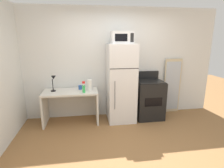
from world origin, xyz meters
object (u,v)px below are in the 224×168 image
desk (71,100)px  microwave (122,38)px  coffee_mug (80,87)px  spray_bottle (84,88)px  paper_towel_roll (90,85)px  leaning_mirror (172,86)px  oven_range (149,99)px  desk_lamp (53,81)px  refrigerator (121,83)px

desk → microwave: (1.15, -0.04, 1.38)m
coffee_mug → spray_bottle: bearing=-72.7°
paper_towel_roll → microwave: microwave is taller
microwave → desk: bearing=178.2°
leaning_mirror → paper_towel_roll: bearing=-173.3°
desk → coffee_mug: size_ratio=12.68×
paper_towel_roll → oven_range: 1.47m
spray_bottle → microwave: (0.85, 0.13, 1.06)m
desk_lamp → paper_towel_roll: size_ratio=1.47×
desk_lamp → leaning_mirror: size_ratio=0.25×
desk → leaning_mirror: leaning_mirror is taller
coffee_mug → desk: bearing=-154.3°
leaning_mirror → spray_bottle: bearing=-169.4°
paper_towel_roll → oven_range: size_ratio=0.22×
paper_towel_roll → coffee_mug: (-0.22, 0.09, -0.07)m
spray_bottle → desk_lamp: bearing=164.1°
microwave → oven_range: bearing=3.2°
desk → leaning_mirror: (2.55, 0.26, 0.17)m
refrigerator → leaning_mirror: (1.40, 0.27, -0.19)m
spray_bottle → coffee_mug: spray_bottle is taller
spray_bottle → coffee_mug: bearing=107.3°
oven_range → leaning_mirror: leaning_mirror is taller
coffee_mug → microwave: (0.93, -0.14, 1.11)m
refrigerator → microwave: microwave is taller
paper_towel_roll → coffee_mug: 0.25m
desk_lamp → coffee_mug: (0.57, 0.08, -0.19)m
desk_lamp → refrigerator: refrigerator is taller
oven_range → leaning_mirror: bearing=19.9°
coffee_mug → microwave: microwave is taller
microwave → leaning_mirror: (1.40, 0.29, -1.21)m
desk → paper_towel_roll: paper_towel_roll is taller
desk → microwave: microwave is taller
microwave → spray_bottle: bearing=-171.5°
leaning_mirror → refrigerator: bearing=-168.9°
refrigerator → leaning_mirror: bearing=11.1°
desk → oven_range: size_ratio=1.10×
desk_lamp → oven_range: desk_lamp is taller
coffee_mug → oven_range: (1.63, -0.10, -0.33)m
spray_bottle → desk: bearing=151.5°
leaning_mirror → coffee_mug: bearing=-176.2°
desk_lamp → spray_bottle: 0.69m
oven_range → leaning_mirror: (0.70, 0.26, 0.23)m
oven_range → paper_towel_roll: bearing=179.7°
desk → leaning_mirror: 2.57m
oven_range → leaning_mirror: 0.78m
desk_lamp → oven_range: size_ratio=0.32×
desk → oven_range: (1.84, 0.00, -0.06)m
desk_lamp → spray_bottle: desk_lamp is taller
microwave → oven_range: microwave is taller
oven_range → leaning_mirror: size_ratio=0.79×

